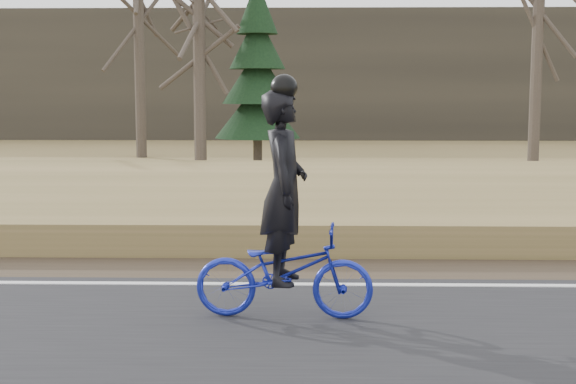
{
  "coord_description": "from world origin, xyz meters",
  "views": [
    {
      "loc": [
        -1.51,
        -8.84,
        2.29
      ],
      "look_at": [
        -1.73,
        0.5,
        1.1
      ],
      "focal_mm": 50.0,
      "sensor_mm": 36.0,
      "label": 1
    }
  ],
  "objects": [
    {
      "name": "ground",
      "position": [
        0.0,
        0.0,
        0.0
      ],
      "size": [
        120.0,
        120.0,
        0.0
      ],
      "primitive_type": "plane",
      "color": "olive",
      "rests_on": "ground"
    },
    {
      "name": "road",
      "position": [
        0.0,
        -2.5,
        0.03
      ],
      "size": [
        120.0,
        6.0,
        0.06
      ],
      "primitive_type": "cube",
      "color": "black",
      "rests_on": "ground"
    },
    {
      "name": "edge_line",
      "position": [
        0.0,
        0.2,
        0.07
      ],
      "size": [
        120.0,
        0.12,
        0.01
      ],
      "primitive_type": "cube",
      "color": "silver",
      "rests_on": "road"
    },
    {
      "name": "shoulder",
      "position": [
        0.0,
        1.2,
        0.02
      ],
      "size": [
        120.0,
        1.6,
        0.04
      ],
      "primitive_type": "cube",
      "color": "#473A2B",
      "rests_on": "ground"
    },
    {
      "name": "embankment",
      "position": [
        0.0,
        4.2,
        0.22
      ],
      "size": [
        120.0,
        5.0,
        0.44
      ],
      "primitive_type": "cube",
      "color": "olive",
      "rests_on": "ground"
    },
    {
      "name": "ballast",
      "position": [
        0.0,
        8.0,
        0.23
      ],
      "size": [
        120.0,
        3.0,
        0.45
      ],
      "primitive_type": "cube",
      "color": "slate",
      "rests_on": "ground"
    },
    {
      "name": "railroad",
      "position": [
        0.0,
        8.0,
        0.53
      ],
      "size": [
        120.0,
        2.4,
        0.29
      ],
      "color": "black",
      "rests_on": "ballast"
    },
    {
      "name": "treeline_backdrop",
      "position": [
        0.0,
        30.0,
        3.0
      ],
      "size": [
        120.0,
        4.0,
        6.0
      ],
      "primitive_type": "cube",
      "color": "#383328",
      "rests_on": "ground"
    },
    {
      "name": "cyclist",
      "position": [
        -1.73,
        -1.13,
        0.85
      ],
      "size": [
        1.78,
        0.71,
        2.38
      ],
      "rotation": [
        0.0,
        0.0,
        1.51
      ],
      "color": "#16219B",
      "rests_on": "road"
    },
    {
      "name": "bare_tree_left",
      "position": [
        -7.19,
        18.53,
        3.71
      ],
      "size": [
        0.36,
        0.36,
        7.41
      ],
      "primitive_type": "cylinder",
      "color": "#4E4339",
      "rests_on": "ground"
    },
    {
      "name": "bare_tree_near_left",
      "position": [
        -4.6,
        14.41,
        3.21
      ],
      "size": [
        0.36,
        0.36,
        6.42
      ],
      "primitive_type": "cylinder",
      "color": "#4E4339",
      "rests_on": "ground"
    },
    {
      "name": "bare_tree_center",
      "position": [
        5.78,
        17.04,
        4.37
      ],
      "size": [
        0.36,
        0.36,
        8.74
      ],
      "primitive_type": "cylinder",
      "color": "#4E4339",
      "rests_on": "ground"
    },
    {
      "name": "conifer",
      "position": [
        -3.01,
        15.58,
        2.66
      ],
      "size": [
        2.6,
        2.6,
        5.62
      ],
      "color": "#4E4339",
      "rests_on": "ground"
    }
  ]
}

